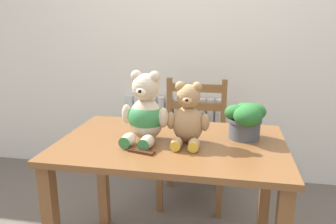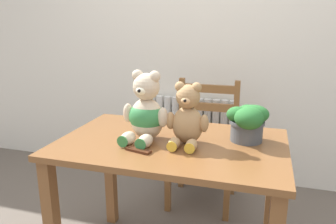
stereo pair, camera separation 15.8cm
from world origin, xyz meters
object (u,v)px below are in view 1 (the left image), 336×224
Objects in this scene: teddy_bear_left at (145,113)px; chocolate_bar at (142,151)px; potted_plant at (246,118)px; teddy_bear_right at (188,117)px; wooden_chair_behind at (193,142)px.

teddy_bear_left is 2.80× the size of chocolate_bar.
teddy_bear_left reaches higher than chocolate_bar.
potted_plant is (0.49, 0.11, -0.03)m from teddy_bear_left.
teddy_bear_right is at bearing -173.52° from teddy_bear_left.
teddy_bear_left is at bearing 78.84° from wooden_chair_behind.
teddy_bear_right is (0.05, -0.80, 0.43)m from wooden_chair_behind.
wooden_chair_behind is 1.02m from chocolate_bar.
wooden_chair_behind is 2.60× the size of teddy_bear_left.
potted_plant is 0.55m from chocolate_bar.
teddy_bear_right is 2.43× the size of chocolate_bar.
teddy_bear_left reaches higher than potted_plant.
potted_plant is at bearing 30.97° from chocolate_bar.
teddy_bear_right is at bearing 93.93° from wooden_chair_behind.
wooden_chair_behind is at bearing 116.08° from potted_plant.
teddy_bear_left is (-0.16, -0.80, 0.44)m from wooden_chair_behind.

